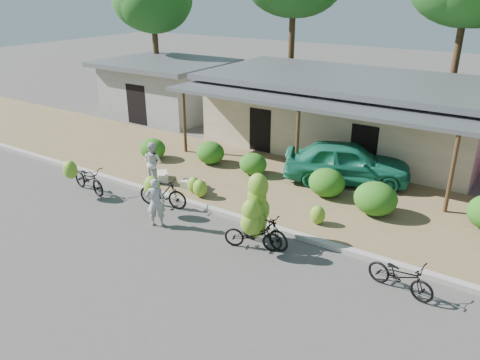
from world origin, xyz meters
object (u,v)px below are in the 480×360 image
object	(u,v)px
sack_near	(193,184)
vendor	(156,202)
teal_van	(347,162)
bike_far_left	(87,178)
bike_center	(255,219)
bystander	(153,162)
bike_far_right	(401,276)
sack_far	(163,176)
bike_left	(161,192)
bike_right	(260,226)

from	to	relation	value
sack_near	vendor	size ratio (longest dim) A/B	0.52
vendor	teal_van	world-z (taller)	teal_van
bike_far_left	bike_center	world-z (taller)	bike_center
sack_near	bystander	bearing A→B (deg)	-168.17
bike_far_right	sack_far	distance (m)	9.97
sack_near	teal_van	distance (m)	5.91
bike_far_left	bike_left	distance (m)	3.27
vendor	bystander	xyz separation A→B (m)	(-2.34, 2.40, 0.11)
bike_far_right	bike_right	bearing A→B (deg)	102.87
bike_far_left	bike_right	distance (m)	7.43
sack_near	bike_right	bearing A→B (deg)	-26.62
bike_center	teal_van	size ratio (longest dim) A/B	0.46
bike_far_left	bike_far_right	world-z (taller)	bike_far_left
vendor	sack_near	bearing A→B (deg)	-112.17
bike_center	bystander	bearing A→B (deg)	54.99
bike_left	bike_right	bearing A→B (deg)	-107.74
bike_right	sack_far	size ratio (longest dim) A/B	2.43
sack_far	bike_left	bearing A→B (deg)	-48.96
bike_right	bystander	world-z (taller)	bystander
bike_center	bike_right	world-z (taller)	bike_center
bike_left	bike_center	world-z (taller)	bike_center
bike_right	teal_van	distance (m)	5.85
bike_left	teal_van	bearing A→B (deg)	-52.35
bike_left	vendor	xyz separation A→B (m)	(0.71, -1.01, 0.18)
bike_center	bystander	xyz separation A→B (m)	(-5.59, 1.67, 0.09)
bike_far_right	teal_van	xyz separation A→B (m)	(-3.70, 5.76, 0.46)
bike_center	bike_right	xyz separation A→B (m)	(0.23, -0.10, -0.14)
teal_van	sack_far	bearing A→B (deg)	99.33
vendor	bystander	world-z (taller)	bystander
bike_left	bike_right	xyz separation A→B (m)	(4.19, -0.37, 0.07)
sack_near	sack_far	xyz separation A→B (m)	(-1.52, 0.02, -0.01)
bike_far_right	teal_van	size ratio (longest dim) A/B	0.39
bike_far_right	sack_far	size ratio (longest dim) A/B	2.46
sack_near	bike_left	bearing A→B (deg)	-89.78
vendor	bike_right	bearing A→B (deg)	153.55
bike_far_left	bike_right	world-z (taller)	bike_right
bike_far_right	teal_van	bearing A→B (deg)	44.54
bike_far_left	sack_far	xyz separation A→B (m)	(1.71, 2.23, -0.31)
bike_left	sack_near	size ratio (longest dim) A/B	2.22
bike_far_left	bike_center	distance (m)	7.20
bike_left	teal_van	world-z (taller)	teal_van
bystander	bike_far_right	bearing A→B (deg)	173.05
bike_far_right	bystander	world-z (taller)	bystander
bike_right	bike_far_right	world-z (taller)	bike_right
bike_far_left	teal_van	bearing A→B (deg)	-42.65
sack_near	vendor	bearing A→B (deg)	-75.36
vendor	bystander	bearing A→B (deg)	-82.49
bike_far_right	bystander	xyz separation A→B (m)	(-9.87, 1.69, 0.47)
bike_far_left	bike_center	xyz separation A→B (m)	(7.19, 0.21, 0.27)
bike_left	sack_far	world-z (taller)	bike_left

